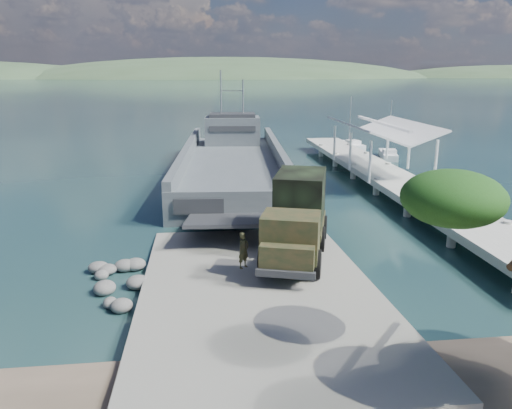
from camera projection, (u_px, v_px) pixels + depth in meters
name	position (u px, v px, depth m)	size (l,w,h in m)	color
ground	(256.00, 287.00, 22.60)	(1400.00, 1400.00, 0.00)	#173637
boat_ramp	(258.00, 291.00, 21.57)	(10.00, 18.00, 0.50)	gray
shoreline_rocks	(117.00, 289.00, 22.38)	(3.20, 5.60, 0.90)	#535351
distant_headlands	(242.00, 78.00, 564.89)	(1000.00, 240.00, 48.00)	#385133
pier	(384.00, 168.00, 41.62)	(6.40, 44.00, 6.10)	#B2B4A9
landing_craft	(233.00, 169.00, 45.06)	(10.77, 34.90, 10.23)	#4C555A
military_truck	(297.00, 216.00, 24.90)	(4.85, 8.72, 3.88)	black
soldier	(244.00, 258.00, 22.39)	(0.61, 0.40, 1.66)	#202E19
sailboat_near	(388.00, 155.00, 55.19)	(2.83, 5.56, 6.51)	white
sailboat_far	(349.00, 146.00, 62.00)	(2.83, 5.58, 6.53)	white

